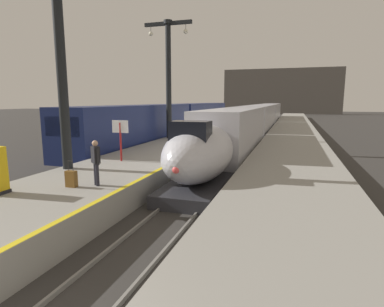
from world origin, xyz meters
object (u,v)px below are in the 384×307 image
object	(u,v)px
highspeed_train_main	(258,119)
station_column_mid	(60,48)
rolling_suitcase	(71,179)
regional_train_adjacent	(177,119)
station_column_far	(168,69)
passenger_near_edge	(96,159)
departure_info_board	(120,132)

from	to	relation	value
highspeed_train_main	station_column_mid	world-z (taller)	station_column_mid
station_column_mid	rolling_suitcase	bearing A→B (deg)	-48.83
highspeed_train_main	station_column_mid	size ratio (longest dim) A/B	6.34
highspeed_train_main	rolling_suitcase	size ratio (longest dim) A/B	57.48
regional_train_adjacent	station_column_far	xyz separation A→B (m)	(2.20, -7.87, 4.57)
passenger_near_edge	departure_info_board	size ratio (longest dim) A/B	0.80
station_column_mid	departure_info_board	distance (m)	4.76
highspeed_train_main	regional_train_adjacent	distance (m)	9.82
station_column_mid	rolling_suitcase	world-z (taller)	station_column_mid
departure_info_board	station_column_far	bearing A→B (deg)	97.86
passenger_near_edge	rolling_suitcase	bearing A→B (deg)	-147.92
highspeed_train_main	passenger_near_edge	size ratio (longest dim) A/B	33.40
station_column_far	passenger_near_edge	world-z (taller)	station_column_far
station_column_far	rolling_suitcase	size ratio (longest dim) A/B	9.59
regional_train_adjacent	rolling_suitcase	distance (m)	23.55
passenger_near_edge	departure_info_board	distance (m)	4.83
station_column_mid	station_column_far	distance (m)	12.64
regional_train_adjacent	rolling_suitcase	size ratio (longest dim) A/B	37.27
station_column_far	passenger_near_edge	size ratio (longest dim) A/B	5.57
station_column_mid	rolling_suitcase	distance (m)	6.13
regional_train_adjacent	station_column_far	size ratio (longest dim) A/B	3.88
highspeed_train_main	station_column_far	distance (m)	15.41
regional_train_adjacent	passenger_near_edge	xyz separation A→B (m)	(5.22, -22.64, -0.09)
passenger_near_edge	regional_train_adjacent	bearing A→B (deg)	102.99
highspeed_train_main	departure_info_board	bearing A→B (deg)	-100.73
passenger_near_edge	departure_info_board	world-z (taller)	departure_info_board
station_column_mid	departure_info_board	world-z (taller)	station_column_mid
regional_train_adjacent	departure_info_board	distance (m)	18.48
station_column_mid	station_column_far	size ratio (longest dim) A/B	0.94
station_column_mid	passenger_near_edge	world-z (taller)	station_column_mid
rolling_suitcase	departure_info_board	distance (m)	5.20
highspeed_train_main	station_column_far	xyz separation A→B (m)	(-5.90, -13.42, 4.74)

